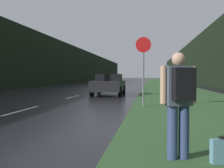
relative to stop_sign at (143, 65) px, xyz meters
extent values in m
cube|color=#33562D|center=(2.52, 29.47, -1.73)|extent=(6.00, 240.00, 0.02)
cube|color=silver|center=(-4.48, -1.69, -1.74)|extent=(0.12, 3.00, 0.01)
cube|color=silver|center=(-4.48, 5.31, -1.74)|extent=(0.12, 3.00, 0.01)
cube|color=silver|center=(-4.48, 12.31, -1.74)|extent=(0.12, 3.00, 0.01)
cube|color=silver|center=(-4.48, 19.31, -1.74)|extent=(0.12, 3.00, 0.01)
cube|color=black|center=(-14.48, 39.47, 1.71)|extent=(2.00, 140.00, 6.91)
cube|color=black|center=(8.52, 39.47, 2.03)|extent=(2.00, 140.00, 7.54)
cylinder|color=slate|center=(0.00, 0.00, -0.61)|extent=(0.07, 0.07, 2.27)
cylinder|color=#B71414|center=(0.00, 0.00, 0.84)|extent=(0.63, 0.02, 0.63)
cylinder|color=navy|center=(0.60, -7.31, -1.33)|extent=(0.16, 0.16, 0.83)
cylinder|color=navy|center=(0.77, -7.26, -1.33)|extent=(0.16, 0.16, 0.83)
cube|color=#4C5666|center=(0.68, -7.29, -0.61)|extent=(0.43, 0.32, 0.60)
sphere|color=tan|center=(0.68, -7.29, -0.21)|extent=(0.21, 0.21, 0.21)
cylinder|color=tan|center=(0.46, -7.36, -0.59)|extent=(0.09, 0.09, 0.57)
cylinder|color=tan|center=(0.91, -7.22, -0.59)|extent=(0.09, 0.09, 0.57)
cube|color=black|center=(0.74, -7.48, -0.58)|extent=(0.35, 0.26, 0.48)
cube|color=#6093A8|center=(1.32, -7.43, -1.56)|extent=(0.41, 0.22, 0.37)
cube|color=black|center=(1.32, -7.43, -1.35)|extent=(0.16, 0.11, 0.04)
cube|color=black|center=(-2.48, 7.18, -1.10)|extent=(1.90, 4.11, 0.68)
cube|color=black|center=(-2.48, 7.39, -0.52)|extent=(1.61, 1.85, 0.46)
cylinder|color=black|center=(-1.58, 5.91, -1.40)|extent=(0.20, 0.68, 0.68)
cylinder|color=black|center=(-3.38, 5.91, -1.40)|extent=(0.20, 0.68, 0.68)
cylinder|color=black|center=(-1.58, 8.45, -1.40)|extent=(0.20, 0.68, 0.68)
cylinder|color=black|center=(-3.38, 8.45, -1.40)|extent=(0.20, 0.68, 0.68)
camera|label=1|loc=(0.25, -11.63, -0.47)|focal=45.00mm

